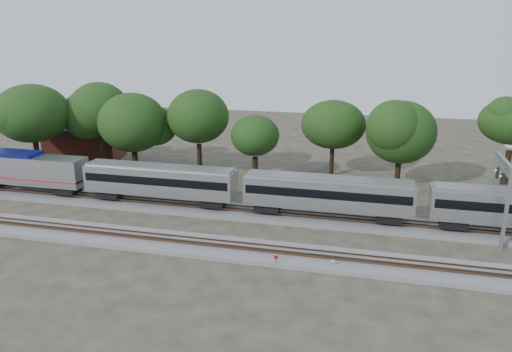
% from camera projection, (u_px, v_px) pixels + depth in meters
% --- Properties ---
extents(ground, '(160.00, 160.00, 0.00)m').
position_uv_depth(ground, '(233.00, 234.00, 51.81)').
color(ground, '#383328').
rests_on(ground, ground).
extents(track_far, '(160.00, 5.00, 0.73)m').
position_uv_depth(track_far, '(247.00, 212.00, 57.34)').
color(track_far, slate).
rests_on(track_far, ground).
extents(track_near, '(160.00, 5.00, 0.73)m').
position_uv_depth(track_near, '(221.00, 248.00, 48.03)').
color(track_near, slate).
rests_on(track_near, ground).
extents(train, '(115.19, 3.29, 4.86)m').
position_uv_depth(train, '(424.00, 200.00, 51.99)').
color(train, silver).
rests_on(train, ground).
extents(switch_stand_red, '(0.35, 0.16, 1.16)m').
position_uv_depth(switch_stand_red, '(276.00, 260.00, 44.33)').
color(switch_stand_red, '#512D19').
rests_on(switch_stand_red, ground).
extents(switch_stand_white, '(0.28, 0.14, 0.92)m').
position_uv_depth(switch_stand_white, '(333.00, 263.00, 44.01)').
color(switch_stand_white, '#512D19').
rests_on(switch_stand_white, ground).
extents(switch_lever, '(0.53, 0.35, 0.30)m').
position_uv_depth(switch_lever, '(281.00, 265.00, 44.61)').
color(switch_lever, '#512D19').
rests_on(switch_lever, ground).
extents(signal_gantry, '(0.57, 6.72, 8.17)m').
position_uv_depth(signal_gantry, '(502.00, 181.00, 49.59)').
color(signal_gantry, gray).
rests_on(signal_gantry, ground).
extents(brick_building, '(12.84, 10.31, 5.47)m').
position_uv_depth(brick_building, '(85.00, 143.00, 81.02)').
color(brick_building, maroon).
rests_on(brick_building, ground).
extents(tree_0, '(9.15, 9.15, 12.91)m').
position_uv_depth(tree_0, '(32.00, 113.00, 70.64)').
color(tree_0, black).
rests_on(tree_0, ground).
extents(tree_1, '(9.34, 9.34, 13.17)m').
position_uv_depth(tree_1, '(99.00, 109.00, 73.56)').
color(tree_1, black).
rests_on(tree_1, ground).
extents(tree_2, '(7.92, 7.92, 11.17)m').
position_uv_depth(tree_2, '(133.00, 123.00, 70.41)').
color(tree_2, black).
rests_on(tree_2, ground).
extents(tree_3, '(8.83, 8.83, 12.45)m').
position_uv_depth(tree_3, '(198.00, 116.00, 70.11)').
color(tree_3, black).
rests_on(tree_3, ground).
extents(tree_4, '(6.69, 6.69, 9.43)m').
position_uv_depth(tree_4, '(255.00, 136.00, 67.73)').
color(tree_4, black).
rests_on(tree_4, ground).
extents(tree_5, '(7.63, 7.63, 10.75)m').
position_uv_depth(tree_5, '(333.00, 125.00, 70.55)').
color(tree_5, black).
rests_on(tree_5, ground).
extents(tree_6, '(7.68, 7.68, 10.83)m').
position_uv_depth(tree_6, '(401.00, 132.00, 64.94)').
color(tree_6, black).
rests_on(tree_6, ground).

